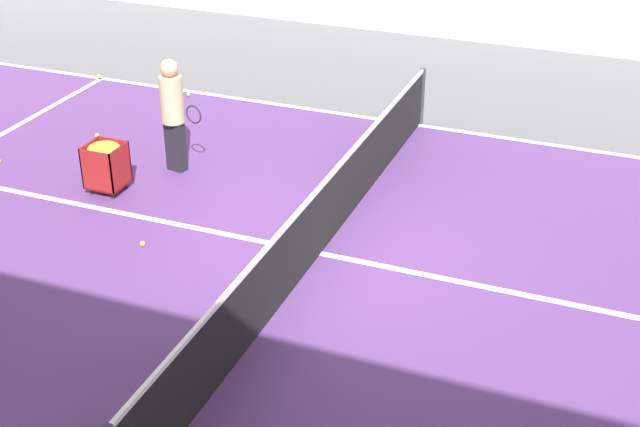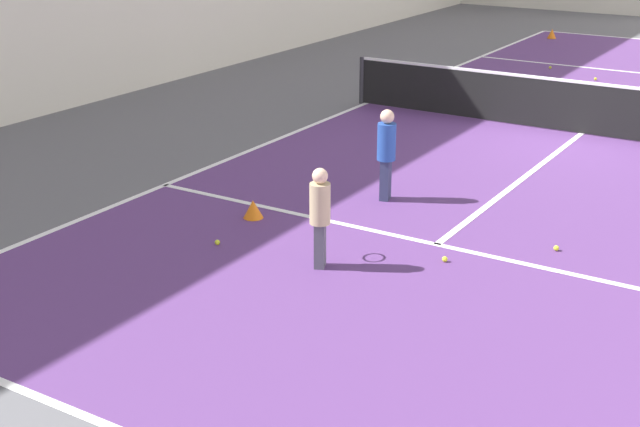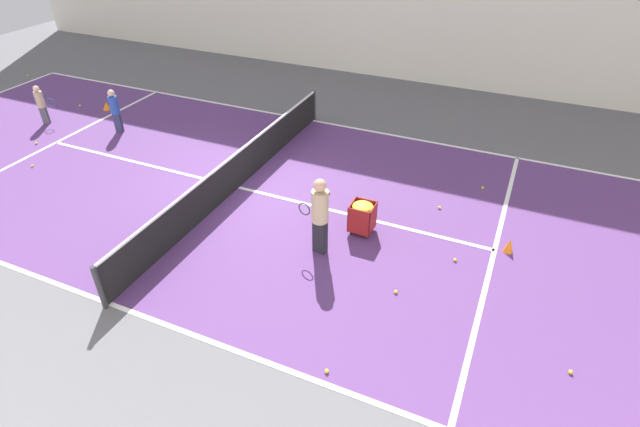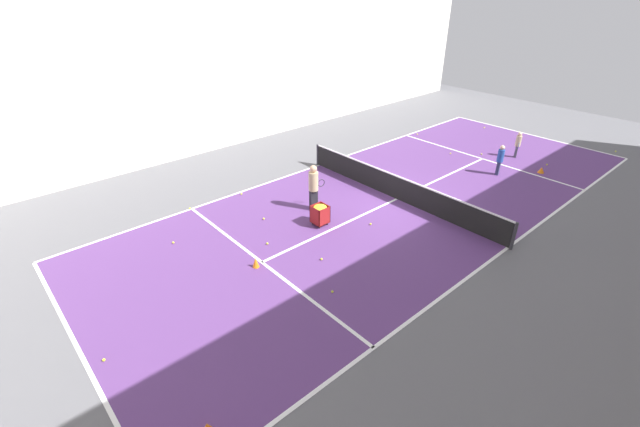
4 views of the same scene
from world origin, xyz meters
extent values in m
plane|color=#5B5B60|center=(0.00, 0.00, 0.00)|extent=(36.61, 36.61, 0.00)
cube|color=#563370|center=(0.00, 0.00, 0.00)|extent=(9.01, 22.80, 0.00)
cube|color=white|center=(0.00, -11.40, 0.01)|extent=(9.01, 0.10, 0.00)
cube|color=white|center=(0.00, 11.40, 0.01)|extent=(9.01, 0.10, 0.00)
cube|color=white|center=(-4.51, 0.00, 0.01)|extent=(0.10, 22.80, 0.00)
cube|color=white|center=(4.51, 0.00, 0.01)|extent=(0.10, 22.80, 0.00)
cube|color=white|center=(0.00, -6.27, 0.01)|extent=(9.01, 0.10, 0.00)
cube|color=white|center=(0.00, 6.27, 0.01)|extent=(9.01, 0.10, 0.00)
cube|color=white|center=(0.00, 0.00, 0.01)|extent=(0.10, 12.54, 0.00)
cube|color=silver|center=(9.49, 0.00, 4.37)|extent=(0.15, 32.91, 8.74)
cylinder|color=#2D2D33|center=(-4.61, 0.00, 0.48)|extent=(0.10, 0.10, 0.97)
cylinder|color=#2D2D33|center=(4.61, 0.00, 0.48)|extent=(0.10, 0.10, 0.97)
cube|color=black|center=(0.00, 0.00, 0.47)|extent=(9.11, 0.03, 0.90)
cube|color=white|center=(0.00, 0.00, 0.94)|extent=(9.11, 0.04, 0.05)
cube|color=#4C4C56|center=(-0.90, -7.63, 0.28)|extent=(0.18, 0.23, 0.55)
cylinder|color=tan|center=(-0.90, -7.63, 0.80)|extent=(0.32, 0.32, 0.49)
sphere|color=beige|center=(-0.90, -7.63, 1.14)|extent=(0.18, 0.18, 0.18)
torus|color=#2D478C|center=(-1.06, -7.37, 0.68)|extent=(0.13, 0.27, 0.28)
cube|color=black|center=(1.51, 2.92, 0.39)|extent=(0.22, 0.30, 0.78)
cylinder|color=tan|center=(1.51, 2.92, 1.13)|extent=(0.41, 0.41, 0.69)
sphere|color=tan|center=(1.51, 2.92, 1.61)|extent=(0.26, 0.26, 0.26)
torus|color=black|center=(1.49, 2.56, 0.96)|extent=(0.08, 0.28, 0.28)
cube|color=#2D3351|center=(-1.37, -5.08, 0.30)|extent=(0.18, 0.24, 0.60)
cylinder|color=#234799|center=(-1.37, -5.08, 0.87)|extent=(0.32, 0.32, 0.53)
sphere|color=beige|center=(-1.37, -5.08, 1.23)|extent=(0.20, 0.20, 0.20)
cube|color=maroon|center=(0.52, 3.48, 0.11)|extent=(0.50, 0.51, 0.02)
cube|color=maroon|center=(0.52, 3.23, 0.42)|extent=(0.50, 0.02, 0.62)
cube|color=maroon|center=(0.52, 3.72, 0.42)|extent=(0.50, 0.02, 0.62)
cube|color=maroon|center=(0.28, 3.48, 0.42)|extent=(0.02, 0.51, 0.62)
cube|color=maroon|center=(0.76, 3.48, 0.42)|extent=(0.02, 0.51, 0.62)
ellipsoid|color=yellow|center=(0.52, 3.48, 0.66)|extent=(0.46, 0.47, 0.16)
cylinder|color=black|center=(0.34, 3.30, 0.05)|extent=(0.05, 0.05, 0.11)
cylinder|color=black|center=(0.69, 3.30, 0.05)|extent=(0.05, 0.05, 0.11)
cylinder|color=black|center=(0.34, 3.66, 0.05)|extent=(0.05, 0.05, 0.11)
cylinder|color=black|center=(0.69, 3.66, 0.05)|extent=(0.05, 0.05, 0.11)
cone|color=orange|center=(-2.54, -6.70, 0.13)|extent=(0.28, 0.28, 0.25)
cone|color=orange|center=(-0.07, 6.53, 0.16)|extent=(0.20, 0.20, 0.32)
sphere|color=yellow|center=(4.52, 6.34, 0.04)|extent=(0.07, 0.07, 0.07)
sphere|color=yellow|center=(2.37, -10.55, 0.04)|extent=(0.07, 0.07, 0.07)
sphere|color=yellow|center=(2.09, 4.74, 0.04)|extent=(0.07, 0.07, 0.07)
sphere|color=yellow|center=(0.31, -6.71, 0.04)|extent=(0.07, 0.07, 0.07)
sphere|color=yellow|center=(-2.36, -7.74, 0.04)|extent=(0.07, 0.07, 0.07)
sphere|color=yellow|center=(2.74, 7.81, 0.04)|extent=(0.07, 0.07, 0.07)
sphere|color=yellow|center=(-0.78, 11.07, 0.04)|extent=(0.07, 0.07, 0.07)
sphere|color=yellow|center=(-3.84, -11.95, 0.04)|extent=(0.07, 0.07, 0.07)
sphere|color=yellow|center=(0.69, 5.58, 0.04)|extent=(0.07, 0.07, 0.07)
sphere|color=yellow|center=(-1.10, 4.85, 0.04)|extent=(0.07, 0.07, 0.07)
sphere|color=yellow|center=(-2.43, 5.64, 0.04)|extent=(0.07, 0.07, 0.07)
sphere|color=yellow|center=(1.35, -5.67, 0.04)|extent=(0.07, 0.07, 0.07)
sphere|color=yellow|center=(4.29, 4.27, 0.04)|extent=(0.07, 0.07, 0.07)
sphere|color=yellow|center=(-0.66, 2.19, 0.04)|extent=(0.07, 0.07, 0.07)
sphere|color=yellow|center=(4.17, -6.80, 0.04)|extent=(0.07, 0.07, 0.07)
camera|label=1|loc=(-9.01, -3.56, 5.82)|focal=50.00mm
camera|label=2|loc=(4.23, -15.91, 4.29)|focal=50.00mm
camera|label=3|loc=(9.01, 6.24, 6.56)|focal=28.00mm
camera|label=4|loc=(-9.01, 11.92, 7.52)|focal=24.00mm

